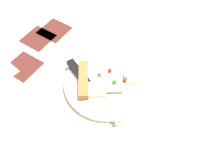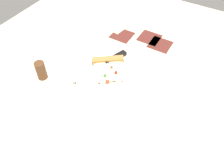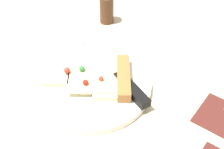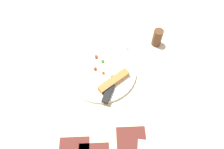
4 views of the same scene
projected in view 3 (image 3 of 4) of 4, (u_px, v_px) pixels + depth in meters
The scene contains 5 objects.
ground_plane at pixel (70, 111), 60.73cm from camera, with size 136.17×136.17×3.00cm.
plate at pixel (89, 84), 63.20cm from camera, with size 25.06×25.06×1.43cm, color white.
pizza_slice at pixel (102, 79), 62.17cm from camera, with size 16.65×18.61×2.60cm.
knife at pixel (119, 76), 62.95cm from camera, with size 10.76×23.10×2.45cm.
pepper_shaker at pixel (107, 10), 79.26cm from camera, with size 3.61×3.61×7.17cm, color #4C2D19.
Camera 3 is at (-26.83, -30.64, 44.93)cm, focal length 49.28 mm.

